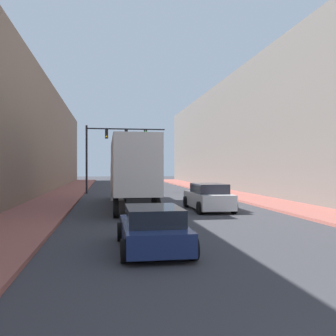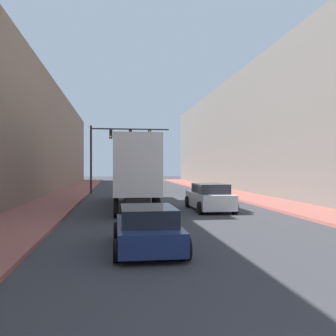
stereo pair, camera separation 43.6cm
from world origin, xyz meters
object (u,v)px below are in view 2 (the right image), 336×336
semi_truck (132,170)px  suv_car (210,197)px  traffic_signal_gantry (113,145)px  sedan_car (147,229)px

semi_truck → suv_car: bearing=-34.4°
semi_truck → traffic_signal_gantry: traffic_signal_gantry is taller
traffic_signal_gantry → semi_truck: bearing=-83.8°
suv_car → traffic_signal_gantry: 16.99m
suv_car → traffic_signal_gantry: (-5.79, 15.47, 4.00)m
sedan_car → traffic_signal_gantry: bearing=92.8°
semi_truck → traffic_signal_gantry: size_ratio=1.77×
sedan_car → traffic_signal_gantry: size_ratio=0.56×
sedan_car → suv_car: suv_car is taller
sedan_car → suv_car: (4.53, 9.92, 0.12)m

